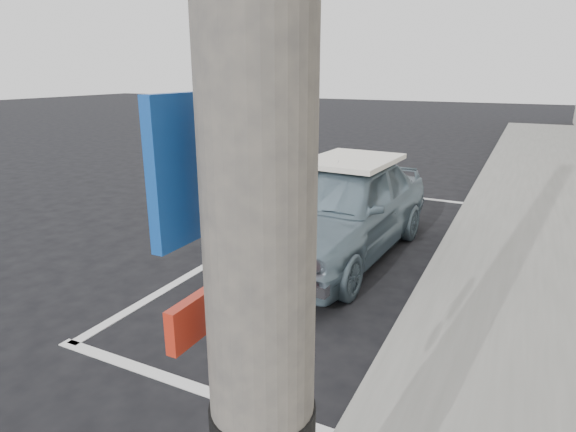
{
  "coord_description": "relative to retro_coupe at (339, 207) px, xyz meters",
  "views": [
    {
      "loc": [
        2.72,
        -3.16,
        2.48
      ],
      "look_at": [
        0.16,
        1.97,
        0.75
      ],
      "focal_mm": 30.0,
      "sensor_mm": 36.0,
      "label": 1
    }
  ],
  "objects": [
    {
      "name": "pline_rear",
      "position": [
        -0.0,
        -3.37,
        -0.68
      ],
      "size": [
        3.0,
        0.12,
        0.01
      ],
      "primitive_type": "cube",
      "color": "silver",
      "rests_on": "ground"
    },
    {
      "name": "pline_side",
      "position": [
        -1.4,
        0.13,
        -0.68
      ],
      "size": [
        0.12,
        7.0,
        0.01
      ],
      "primitive_type": "cube",
      "color": "silver",
      "rests_on": "ground"
    },
    {
      "name": "retro_coupe",
      "position": [
        0.0,
        0.0,
        0.0
      ],
      "size": [
        1.84,
        4.05,
        1.35
      ],
      "rotation": [
        0.0,
        0.0,
        -0.06
      ],
      "color": "slate",
      "rests_on": "ground"
    },
    {
      "name": "cat",
      "position": [
        -0.01,
        -1.74,
        -0.58
      ],
      "size": [
        0.21,
        0.43,
        0.23
      ],
      "rotation": [
        0.0,
        0.0,
        0.1
      ],
      "color": "#746858",
      "rests_on": "ground"
    },
    {
      "name": "ground",
      "position": [
        -0.5,
        -2.87,
        -0.68
      ],
      "size": [
        80.0,
        80.0,
        0.0
      ],
      "primitive_type": "plane",
      "color": "black",
      "rests_on": "ground"
    },
    {
      "name": "sidewalk",
      "position": [
        2.7,
        -0.87,
        -0.61
      ],
      "size": [
        2.8,
        40.0,
        0.15
      ],
      "primitive_type": "cube",
      "color": "slate",
      "rests_on": "ground"
    },
    {
      "name": "pline_front",
      "position": [
        -0.0,
        3.63,
        -0.68
      ],
      "size": [
        3.0,
        0.12,
        0.01
      ],
      "primitive_type": "cube",
      "color": "silver",
      "rests_on": "ground"
    }
  ]
}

